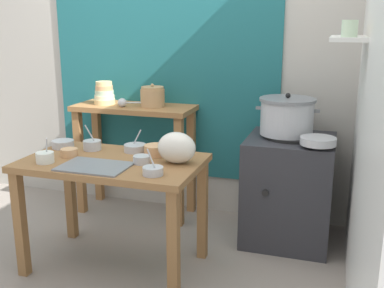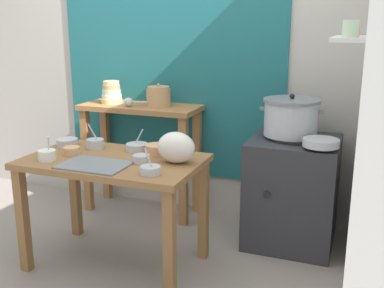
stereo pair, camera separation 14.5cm
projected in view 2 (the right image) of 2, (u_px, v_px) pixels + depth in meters
name	position (u px, v px, depth m)	size (l,w,h in m)	color
ground_plane	(131.00, 263.00, 3.06)	(9.00, 9.00, 0.00)	gray
wall_back	(200.00, 53.00, 3.69)	(4.40, 0.12, 2.60)	#B2ADA3
wall_right	(377.00, 69.00, 2.43)	(0.30, 3.20, 2.60)	white
prep_table	(114.00, 175.00, 2.91)	(1.10, 0.66, 0.72)	olive
back_shelf_table	(141.00, 132.00, 3.75)	(0.96, 0.40, 0.90)	#9E6B3D
stove_block	(292.00, 191.00, 3.28)	(0.60, 0.61, 0.78)	#2D2D33
steamer_pot	(291.00, 117.00, 3.18)	(0.44, 0.39, 0.29)	#B7BABF
clay_pot	(159.00, 97.00, 3.62)	(0.19, 0.19, 0.18)	tan
bowl_stack_enamel	(112.00, 93.00, 3.76)	(0.17, 0.17, 0.18)	#E5C684
ladle	(130.00, 102.00, 3.63)	(0.29, 0.11, 0.07)	#B7BABF
serving_tray	(94.00, 165.00, 2.73)	(0.40, 0.28, 0.01)	slate
plastic_bag	(176.00, 148.00, 2.77)	(0.23, 0.16, 0.19)	silver
wide_pan	(321.00, 143.00, 2.92)	(0.23, 0.23, 0.05)	#B7BABF
prep_bowl_0	(141.00, 158.00, 2.79)	(0.10, 0.10, 0.05)	#B7BABF
prep_bowl_1	(67.00, 142.00, 3.17)	(0.15, 0.15, 0.05)	#B7BABF
prep_bowl_2	(137.00, 147.00, 3.05)	(0.15, 0.15, 0.14)	#B7BABF
prep_bowl_3	(95.00, 143.00, 3.10)	(0.12, 0.12, 0.18)	#B7BABF
prep_bowl_4	(157.00, 149.00, 2.95)	(0.15, 0.15, 0.07)	tan
prep_bowl_5	(72.00, 150.00, 2.95)	(0.11, 0.11, 0.05)	tan
prep_bowl_6	(47.00, 155.00, 2.83)	(0.11, 0.11, 0.16)	silver
prep_bowl_7	(150.00, 170.00, 2.57)	(0.12, 0.12, 0.15)	#B7BABF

